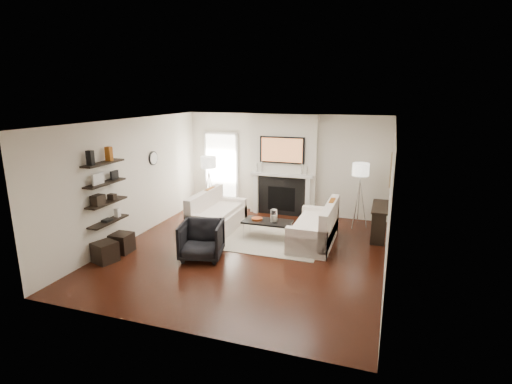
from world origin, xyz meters
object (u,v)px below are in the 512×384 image
(ottoman_near, at_px, (122,243))
(loveseat_right_base, at_px, (313,234))
(armchair, at_px, (201,238))
(lamp_right_shade, at_px, (361,169))
(coffee_table, at_px, (267,222))
(lamp_left_shade, at_px, (209,162))
(loveseat_left_base, at_px, (218,221))

(ottoman_near, bearing_deg, loveseat_right_base, 25.74)
(armchair, distance_m, lamp_right_shade, 4.21)
(coffee_table, height_order, armchair, armchair)
(lamp_left_shade, xyz_separation_m, ottoman_near, (-0.62, -2.98, -1.25))
(coffee_table, bearing_deg, lamp_left_shade, 148.32)
(loveseat_left_base, relative_size, lamp_left_shade, 4.50)
(lamp_left_shade, bearing_deg, coffee_table, -31.68)
(lamp_left_shade, bearing_deg, loveseat_right_base, -21.25)
(lamp_right_shade, bearing_deg, lamp_left_shade, -176.41)
(coffee_table, xyz_separation_m, armchair, (-0.92, -1.47, 0.02))
(armchair, bearing_deg, ottoman_near, 174.92)
(loveseat_right_base, relative_size, lamp_right_shade, 4.50)
(coffee_table, distance_m, lamp_right_shade, 2.62)
(armchair, xyz_separation_m, lamp_left_shade, (-1.10, 2.72, 1.03))
(lamp_left_shade, bearing_deg, ottoman_near, -101.77)
(loveseat_right_base, xyz_separation_m, ottoman_near, (-3.69, -1.78, -0.01))
(coffee_table, relative_size, lamp_left_shade, 2.75)
(lamp_right_shade, height_order, ottoman_near, lamp_right_shade)
(loveseat_right_base, bearing_deg, coffee_table, -177.01)
(lamp_right_shade, bearing_deg, armchair, -133.31)
(armchair, height_order, lamp_left_shade, lamp_left_shade)
(loveseat_left_base, height_order, lamp_left_shade, lamp_left_shade)
(ottoman_near, bearing_deg, loveseat_left_base, 55.31)
(loveseat_left_base, bearing_deg, loveseat_right_base, -3.43)
(loveseat_left_base, distance_m, lamp_left_shade, 1.78)
(loveseat_right_base, relative_size, lamp_left_shade, 4.50)
(loveseat_right_base, xyz_separation_m, lamp_right_shade, (0.83, 1.44, 1.24))
(coffee_table, xyz_separation_m, lamp_left_shade, (-2.03, 1.25, 1.05))
(lamp_right_shade, distance_m, ottoman_near, 5.69)
(armchair, bearing_deg, coffee_table, 44.49)
(lamp_right_shade, xyz_separation_m, ottoman_near, (-4.52, -3.22, -1.25))
(armchair, relative_size, lamp_left_shade, 2.08)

